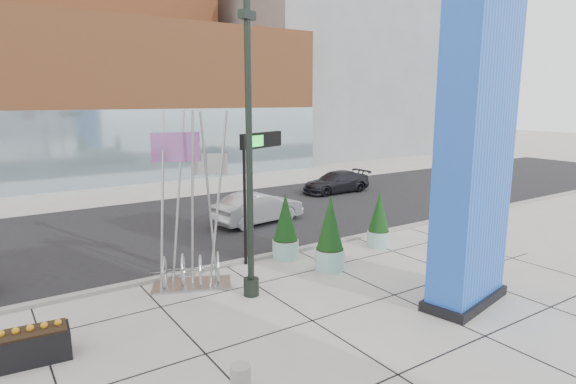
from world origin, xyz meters
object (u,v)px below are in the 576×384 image
car_silver_mid (258,208)px  overhead_street_sign (264,152)px  public_art_sculpture (191,242)px  lamp_post (250,182)px  blue_pylon (476,139)px  concrete_bollard (241,384)px

car_silver_mid → overhead_street_sign: bearing=144.0°
public_art_sculpture → overhead_street_sign: public_art_sculpture is taller
lamp_post → car_silver_mid: lamp_post is taller
blue_pylon → car_silver_mid: (-0.41, 10.88, -3.89)m
blue_pylon → lamp_post: 6.22m
blue_pylon → concrete_bollard: bearing=172.6°
lamp_post → concrete_bollard: lamp_post is taller
blue_pylon → concrete_bollard: blue_pylon is taller
blue_pylon → overhead_street_sign: (-2.84, 6.26, -0.73)m
lamp_post → concrete_bollard: (-2.67, -4.33, -2.99)m
lamp_post → overhead_street_sign: bearing=51.8°
car_silver_mid → public_art_sculpture: bearing=126.3°
concrete_bollard → public_art_sculpture: bearing=75.7°
lamp_post → car_silver_mid: (4.37, 7.09, -2.65)m
car_silver_mid → concrete_bollard: bearing=140.0°
overhead_street_sign → car_silver_mid: bearing=40.5°
blue_pylon → public_art_sculpture: bearing=125.8°
public_art_sculpture → overhead_street_sign: bearing=39.3°
concrete_bollard → car_silver_mid: size_ratio=0.17×
lamp_post → car_silver_mid: size_ratio=1.88×
public_art_sculpture → overhead_street_sign: (3.08, 0.80, 2.48)m
concrete_bollard → lamp_post: bearing=58.4°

